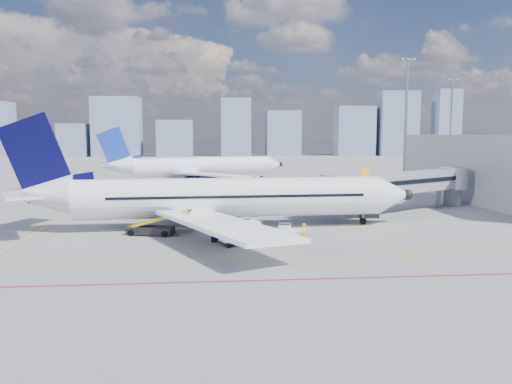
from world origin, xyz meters
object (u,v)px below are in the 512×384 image
(main_aircraft, at_px, (214,198))
(baggage_tug, at_px, (288,233))
(ramp_worker, at_px, (305,233))
(cargo_dolly, at_px, (240,232))
(second_aircraft, at_px, (196,167))
(belt_loader, at_px, (152,228))

(main_aircraft, height_order, baggage_tug, main_aircraft)
(baggage_tug, height_order, ramp_worker, ramp_worker)
(baggage_tug, xyz_separation_m, ramp_worker, (1.39, -1.05, 0.12))
(main_aircraft, relative_size, ramp_worker, 23.24)
(ramp_worker, bearing_deg, cargo_dolly, 122.51)
(second_aircraft, relative_size, cargo_dolly, 9.45)
(cargo_dolly, bearing_deg, belt_loader, 127.18)
(main_aircraft, distance_m, ramp_worker, 12.00)
(main_aircraft, height_order, cargo_dolly, main_aircraft)
(ramp_worker, bearing_deg, belt_loader, 102.81)
(second_aircraft, distance_m, belt_loader, 56.58)
(main_aircraft, bearing_deg, cargo_dolly, -77.08)
(main_aircraft, height_order, second_aircraft, main_aircraft)
(baggage_tug, bearing_deg, main_aircraft, 141.29)
(cargo_dolly, distance_m, belt_loader, 9.96)
(main_aircraft, relative_size, second_aircraft, 1.11)
(ramp_worker, bearing_deg, main_aircraft, 76.96)
(baggage_tug, bearing_deg, second_aircraft, 108.00)
(second_aircraft, height_order, baggage_tug, second_aircraft)
(second_aircraft, relative_size, ramp_worker, 20.85)
(cargo_dolly, height_order, ramp_worker, cargo_dolly)
(second_aircraft, height_order, cargo_dolly, second_aircraft)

